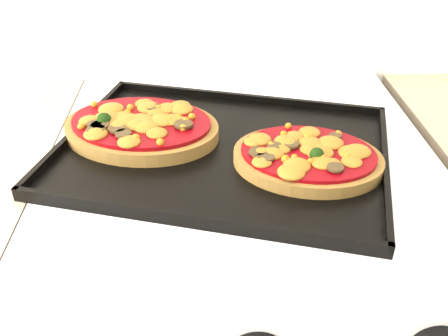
{
  "coord_description": "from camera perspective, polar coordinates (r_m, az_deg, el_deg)",
  "views": [
    {
      "loc": [
        -0.08,
        1.04,
        1.31
      ],
      "look_at": [
        -0.05,
        1.63,
        0.92
      ],
      "focal_mm": 40.0,
      "sensor_mm": 36.0,
      "label": 1
    }
  ],
  "objects": [
    {
      "name": "baking_tray",
      "position": [
        0.75,
        -0.17,
        2.24
      ],
      "size": [
        0.56,
        0.47,
        0.02
      ],
      "primitive_type": "cube",
      "rotation": [
        0.0,
        0.0,
        -0.28
      ],
      "color": "black",
      "rests_on": "stove"
    },
    {
      "name": "pizza_left",
      "position": [
        0.79,
        -9.45,
        4.8
      ],
      "size": [
        0.28,
        0.24,
        0.04
      ],
      "primitive_type": null,
      "rotation": [
        0.0,
        0.0,
        -0.26
      ],
      "color": "brown",
      "rests_on": "baking_tray"
    },
    {
      "name": "pizza_right",
      "position": [
        0.72,
        9.55,
        1.37
      ],
      "size": [
        0.25,
        0.21,
        0.03
      ],
      "primitive_type": null,
      "rotation": [
        0.0,
        0.0,
        -0.25
      ],
      "color": "brown",
      "rests_on": "baking_tray"
    }
  ]
}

